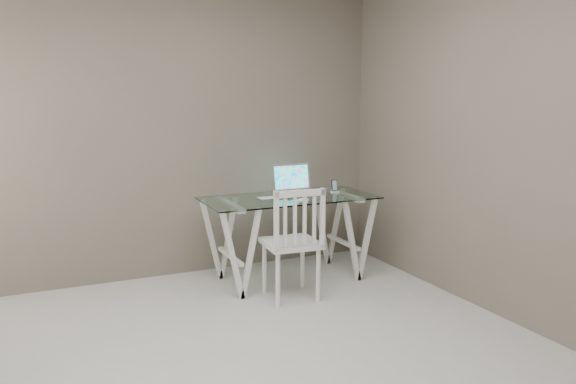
# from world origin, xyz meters

# --- Properties ---
(room) EXTENTS (4.50, 4.52, 2.71)m
(room) POSITION_xyz_m (-0.06, 0.02, 1.72)
(room) COLOR #B4B2AD
(room) RESTS_ON ground
(desk) EXTENTS (1.50, 0.70, 0.75)m
(desk) POSITION_xyz_m (0.93, 1.67, 0.38)
(desk) COLOR silver
(desk) RESTS_ON ground
(chair) EXTENTS (0.45, 0.45, 0.92)m
(chair) POSITION_xyz_m (0.75, 1.19, 0.51)
(chair) COLOR white
(chair) RESTS_ON ground
(laptop) EXTENTS (0.37, 0.31, 0.26)m
(laptop) POSITION_xyz_m (1.06, 1.82, 0.81)
(laptop) COLOR silver
(laptop) RESTS_ON desk
(keyboard) EXTENTS (0.31, 0.13, 0.01)m
(keyboard) POSITION_xyz_m (0.80, 1.69, 0.75)
(keyboard) COLOR silver
(keyboard) RESTS_ON desk
(mouse) EXTENTS (0.11, 0.06, 0.03)m
(mouse) POSITION_xyz_m (0.94, 1.42, 0.76)
(mouse) COLOR silver
(mouse) RESTS_ON desk
(phone_dock) EXTENTS (0.06, 0.06, 0.12)m
(phone_dock) POSITION_xyz_m (1.42, 1.73, 0.78)
(phone_dock) COLOR white
(phone_dock) RESTS_ON desk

